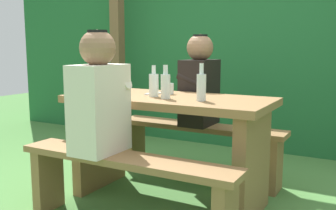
{
  "coord_description": "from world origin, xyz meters",
  "views": [
    {
      "loc": [
        1.26,
        -2.29,
        1.07
      ],
      "look_at": [
        0.0,
        0.0,
        0.68
      ],
      "focal_mm": 41.4,
      "sensor_mm": 36.0,
      "label": 1
    }
  ],
  "objects_px": {
    "bottle_center": "(166,85)",
    "cell_phone": "(153,93)",
    "bench_near": "(125,177)",
    "bottle_left": "(201,86)",
    "bottle_right": "(154,84)",
    "person_black_coat": "(199,84)",
    "person_white_shirt": "(99,97)",
    "drinking_glass": "(169,89)",
    "bench_far": "(199,140)",
    "picnic_table": "(168,130)"
  },
  "relations": [
    {
      "from": "bottle_center",
      "to": "cell_phone",
      "type": "bearing_deg",
      "value": 138.95
    },
    {
      "from": "bottle_center",
      "to": "bench_near",
      "type": "bearing_deg",
      "value": -95.94
    },
    {
      "from": "bottle_left",
      "to": "bottle_right",
      "type": "xyz_separation_m",
      "value": [
        -0.37,
        0.04,
        -0.01
      ]
    },
    {
      "from": "person_black_coat",
      "to": "bottle_left",
      "type": "relative_size",
      "value": 3.07
    },
    {
      "from": "person_white_shirt",
      "to": "drinking_glass",
      "type": "height_order",
      "value": "person_white_shirt"
    },
    {
      "from": "person_black_coat",
      "to": "cell_phone",
      "type": "distance_m",
      "value": 0.48
    },
    {
      "from": "bench_far",
      "to": "bottle_center",
      "type": "distance_m",
      "value": 0.81
    },
    {
      "from": "drinking_glass",
      "to": "cell_phone",
      "type": "bearing_deg",
      "value": -147.44
    },
    {
      "from": "person_white_shirt",
      "to": "bottle_center",
      "type": "bearing_deg",
      "value": 61.9
    },
    {
      "from": "bottle_right",
      "to": "cell_phone",
      "type": "relative_size",
      "value": 1.51
    },
    {
      "from": "bench_far",
      "to": "cell_phone",
      "type": "height_order",
      "value": "cell_phone"
    },
    {
      "from": "drinking_glass",
      "to": "bottle_right",
      "type": "relative_size",
      "value": 0.37
    },
    {
      "from": "bench_far",
      "to": "bottle_left",
      "type": "xyz_separation_m",
      "value": [
        0.29,
        -0.61,
        0.51
      ]
    },
    {
      "from": "picnic_table",
      "to": "person_black_coat",
      "type": "distance_m",
      "value": 0.59
    },
    {
      "from": "picnic_table",
      "to": "drinking_glass",
      "type": "height_order",
      "value": "drinking_glass"
    },
    {
      "from": "bench_far",
      "to": "drinking_glass",
      "type": "bearing_deg",
      "value": -98.09
    },
    {
      "from": "picnic_table",
      "to": "bench_near",
      "type": "height_order",
      "value": "picnic_table"
    },
    {
      "from": "picnic_table",
      "to": "bottle_left",
      "type": "xyz_separation_m",
      "value": [
        0.29,
        -0.09,
        0.33
      ]
    },
    {
      "from": "drinking_glass",
      "to": "cell_phone",
      "type": "height_order",
      "value": "drinking_glass"
    },
    {
      "from": "picnic_table",
      "to": "drinking_glass",
      "type": "relative_size",
      "value": 18.05
    },
    {
      "from": "bench_far",
      "to": "bottle_center",
      "type": "bearing_deg",
      "value": -86.12
    },
    {
      "from": "cell_phone",
      "to": "person_white_shirt",
      "type": "bearing_deg",
      "value": -93.61
    },
    {
      "from": "person_white_shirt",
      "to": "drinking_glass",
      "type": "bearing_deg",
      "value": 79.53
    },
    {
      "from": "bottle_left",
      "to": "picnic_table",
      "type": "bearing_deg",
      "value": 162.3
    },
    {
      "from": "cell_phone",
      "to": "person_black_coat",
      "type": "bearing_deg",
      "value": 70.7
    },
    {
      "from": "bottle_right",
      "to": "bench_far",
      "type": "bearing_deg",
      "value": 81.81
    },
    {
      "from": "picnic_table",
      "to": "bottle_center",
      "type": "xyz_separation_m",
      "value": [
        0.04,
        -0.11,
        0.32
      ]
    },
    {
      "from": "drinking_glass",
      "to": "bottle_center",
      "type": "relative_size",
      "value": 0.35
    },
    {
      "from": "bench_far",
      "to": "cell_phone",
      "type": "relative_size",
      "value": 10.0
    },
    {
      "from": "drinking_glass",
      "to": "picnic_table",
      "type": "bearing_deg",
      "value": -64.59
    },
    {
      "from": "bench_near",
      "to": "person_black_coat",
      "type": "bearing_deg",
      "value": 90.18
    },
    {
      "from": "picnic_table",
      "to": "person_white_shirt",
      "type": "bearing_deg",
      "value": -108.66
    },
    {
      "from": "picnic_table",
      "to": "bench_far",
      "type": "distance_m",
      "value": 0.55
    },
    {
      "from": "picnic_table",
      "to": "bench_far",
      "type": "xyz_separation_m",
      "value": [
        0.0,
        0.52,
        -0.18
      ]
    },
    {
      "from": "person_black_coat",
      "to": "bottle_left",
      "type": "xyz_separation_m",
      "value": [
        0.29,
        -0.61,
        0.05
      ]
    },
    {
      "from": "bottle_left",
      "to": "bottle_right",
      "type": "distance_m",
      "value": 0.37
    },
    {
      "from": "picnic_table",
      "to": "cell_phone",
      "type": "distance_m",
      "value": 0.29
    },
    {
      "from": "bottle_right",
      "to": "bottle_center",
      "type": "distance_m",
      "value": 0.14
    },
    {
      "from": "bench_near",
      "to": "person_white_shirt",
      "type": "bearing_deg",
      "value": 178.91
    },
    {
      "from": "bottle_right",
      "to": "cell_phone",
      "type": "xyz_separation_m",
      "value": [
        -0.07,
        0.11,
        -0.08
      ]
    },
    {
      "from": "cell_phone",
      "to": "bench_far",
      "type": "bearing_deg",
      "value": 70.46
    },
    {
      "from": "bench_far",
      "to": "person_white_shirt",
      "type": "distance_m",
      "value": 1.15
    },
    {
      "from": "bench_near",
      "to": "picnic_table",
      "type": "bearing_deg",
      "value": 90.0
    },
    {
      "from": "bench_far",
      "to": "bottle_right",
      "type": "height_order",
      "value": "bottle_right"
    },
    {
      "from": "person_white_shirt",
      "to": "bottle_right",
      "type": "xyz_separation_m",
      "value": [
        0.09,
        0.47,
        0.04
      ]
    },
    {
      "from": "bench_far",
      "to": "person_white_shirt",
      "type": "xyz_separation_m",
      "value": [
        -0.17,
        -1.03,
        0.46
      ]
    },
    {
      "from": "bottle_center",
      "to": "person_white_shirt",
      "type": "bearing_deg",
      "value": -118.1
    },
    {
      "from": "bench_near",
      "to": "person_white_shirt",
      "type": "height_order",
      "value": "person_white_shirt"
    },
    {
      "from": "person_white_shirt",
      "to": "bottle_right",
      "type": "relative_size",
      "value": 3.4
    },
    {
      "from": "bottle_right",
      "to": "bottle_center",
      "type": "height_order",
      "value": "bottle_center"
    }
  ]
}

